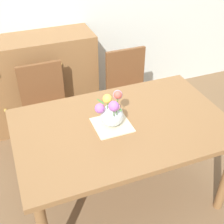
% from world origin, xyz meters
% --- Properties ---
extents(ground_plane, '(12.00, 12.00, 0.00)m').
position_xyz_m(ground_plane, '(0.00, 0.00, 0.00)').
color(ground_plane, brown).
extents(dining_table, '(1.58, 1.00, 0.77)m').
position_xyz_m(dining_table, '(0.00, 0.00, 0.68)').
color(dining_table, olive).
rests_on(dining_table, ground_plane).
extents(chair_left, '(0.42, 0.42, 0.90)m').
position_xyz_m(chair_left, '(-0.43, 0.84, 0.52)').
color(chair_left, brown).
rests_on(chair_left, ground_plane).
extents(chair_right, '(0.42, 0.42, 0.90)m').
position_xyz_m(chair_right, '(0.43, 0.84, 0.52)').
color(chair_right, brown).
rests_on(chair_right, ground_plane).
extents(dresser, '(1.40, 0.47, 1.00)m').
position_xyz_m(dresser, '(-0.50, 1.33, 0.50)').
color(dresser, olive).
rests_on(dresser, ground_plane).
extents(placemat, '(0.26, 0.26, 0.01)m').
position_xyz_m(placemat, '(-0.08, 0.02, 0.78)').
color(placemat, beige).
rests_on(placemat, dining_table).
extents(flower_vase, '(0.23, 0.24, 0.27)m').
position_xyz_m(flower_vase, '(-0.08, 0.01, 0.90)').
color(flower_vase, silver).
rests_on(flower_vase, placemat).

